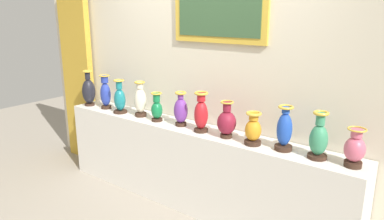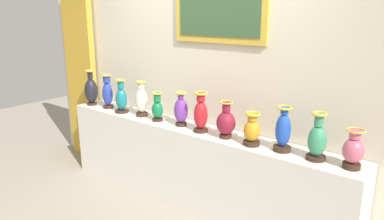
% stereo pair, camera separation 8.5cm
% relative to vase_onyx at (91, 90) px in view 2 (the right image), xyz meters
% --- Properties ---
extents(ground_plane, '(11.00, 11.00, 0.00)m').
position_rel_vase_onyx_xyz_m(ground_plane, '(1.54, 0.06, -1.04)').
color(ground_plane, gray).
extents(display_shelf, '(3.34, 0.40, 0.86)m').
position_rel_vase_onyx_xyz_m(display_shelf, '(1.54, 0.06, -0.61)').
color(display_shelf, silver).
rests_on(display_shelf, ground_plane).
extents(back_wall, '(5.00, 0.14, 2.73)m').
position_rel_vase_onyx_xyz_m(back_wall, '(1.54, 0.32, 0.33)').
color(back_wall, beige).
rests_on(back_wall, ground_plane).
extents(curtain_gold, '(0.54, 0.08, 2.27)m').
position_rel_vase_onyx_xyz_m(curtain_gold, '(-0.47, 0.20, 0.09)').
color(curtain_gold, gold).
rests_on(curtain_gold, ground_plane).
extents(vase_onyx, '(0.16, 0.16, 0.43)m').
position_rel_vase_onyx_xyz_m(vase_onyx, '(0.00, 0.00, 0.00)').
color(vase_onyx, '#382319').
rests_on(vase_onyx, display_shelf).
extents(vase_cobalt, '(0.12, 0.12, 0.40)m').
position_rel_vase_onyx_xyz_m(vase_cobalt, '(0.28, 0.03, 0.00)').
color(vase_cobalt, '#382319').
rests_on(vase_cobalt, display_shelf).
extents(vase_teal, '(0.16, 0.16, 0.38)m').
position_rel_vase_onyx_xyz_m(vase_teal, '(0.55, 0.00, -0.02)').
color(vase_teal, '#382319').
rests_on(vase_teal, display_shelf).
extents(vase_ivory, '(0.13, 0.13, 0.39)m').
position_rel_vase_onyx_xyz_m(vase_ivory, '(0.84, 0.04, -0.01)').
color(vase_ivory, '#382319').
rests_on(vase_ivory, display_shelf).
extents(vase_emerald, '(0.12, 0.12, 0.31)m').
position_rel_vase_onyx_xyz_m(vase_emerald, '(1.10, 0.02, -0.05)').
color(vase_emerald, '#382319').
rests_on(vase_emerald, display_shelf).
extents(vase_violet, '(0.14, 0.14, 0.35)m').
position_rel_vase_onyx_xyz_m(vase_violet, '(1.41, 0.04, -0.02)').
color(vase_violet, '#382319').
rests_on(vase_violet, display_shelf).
extents(vase_crimson, '(0.13, 0.13, 0.39)m').
position_rel_vase_onyx_xyz_m(vase_crimson, '(1.68, 0.02, -0.00)').
color(vase_crimson, '#382319').
rests_on(vase_crimson, display_shelf).
extents(vase_burgundy, '(0.18, 0.18, 0.34)m').
position_rel_vase_onyx_xyz_m(vase_burgundy, '(1.96, 0.02, -0.04)').
color(vase_burgundy, '#382319').
rests_on(vase_burgundy, display_shelf).
extents(vase_amber, '(0.15, 0.15, 0.29)m').
position_rel_vase_onyx_xyz_m(vase_amber, '(2.24, 0.01, -0.05)').
color(vase_amber, '#382319').
rests_on(vase_amber, display_shelf).
extents(vase_sapphire, '(0.15, 0.15, 0.38)m').
position_rel_vase_onyx_xyz_m(vase_sapphire, '(2.51, 0.04, -0.01)').
color(vase_sapphire, '#382319').
rests_on(vase_sapphire, display_shelf).
extents(vase_jade, '(0.15, 0.15, 0.38)m').
position_rel_vase_onyx_xyz_m(vase_jade, '(2.80, 0.04, -0.02)').
color(vase_jade, '#382319').
rests_on(vase_jade, display_shelf).
extents(vase_rose, '(0.15, 0.15, 0.30)m').
position_rel_vase_onyx_xyz_m(vase_rose, '(3.07, 0.04, -0.05)').
color(vase_rose, '#382319').
rests_on(vase_rose, display_shelf).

